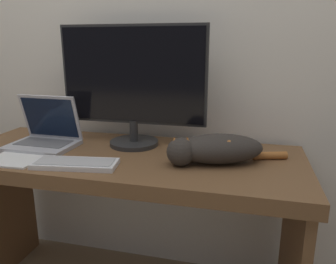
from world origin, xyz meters
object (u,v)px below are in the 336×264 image
(laptop, at_px, (45,136))
(monitor, at_px, (133,84))
(external_keyboard, at_px, (75,164))
(cat, at_px, (214,148))

(laptop, bearing_deg, monitor, 18.74)
(external_keyboard, bearing_deg, cat, 9.48)
(monitor, distance_m, cat, 0.49)
(external_keyboard, bearing_deg, laptop, 134.68)
(external_keyboard, bearing_deg, monitor, 60.44)
(monitor, xyz_separation_m, external_keyboard, (-0.13, -0.33, -0.28))
(laptop, relative_size, external_keyboard, 0.88)
(external_keyboard, relative_size, cat, 0.72)
(monitor, xyz_separation_m, laptop, (-0.40, -0.12, -0.24))
(monitor, bearing_deg, laptop, -162.67)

